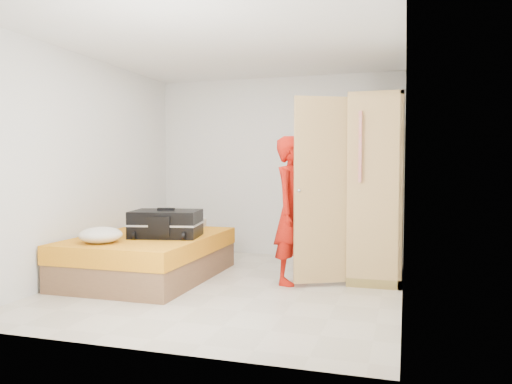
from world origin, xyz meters
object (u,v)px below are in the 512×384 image
(wardrobe, at_px, (373,193))
(round_cushion, at_px, (101,235))
(person, at_px, (293,210))
(suitcase, at_px, (166,224))
(bed, at_px, (149,256))

(wardrobe, height_order, round_cushion, wardrobe)
(person, bearing_deg, round_cushion, 131.02)
(person, height_order, suitcase, person)
(wardrobe, xyz_separation_m, suitcase, (-2.27, -0.79, -0.35))
(person, relative_size, round_cushion, 3.67)
(person, bearing_deg, wardrobe, -42.21)
(suitcase, height_order, round_cushion, suitcase)
(bed, xyz_separation_m, wardrobe, (2.50, 0.76, 0.75))
(wardrobe, bearing_deg, person, -147.68)
(wardrobe, relative_size, suitcase, 2.42)
(wardrobe, xyz_separation_m, person, (-0.83, -0.53, -0.18))
(bed, relative_size, wardrobe, 0.96)
(round_cushion, bearing_deg, wardrobe, 27.72)
(wardrobe, bearing_deg, round_cushion, -152.28)
(bed, distance_m, wardrobe, 2.72)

